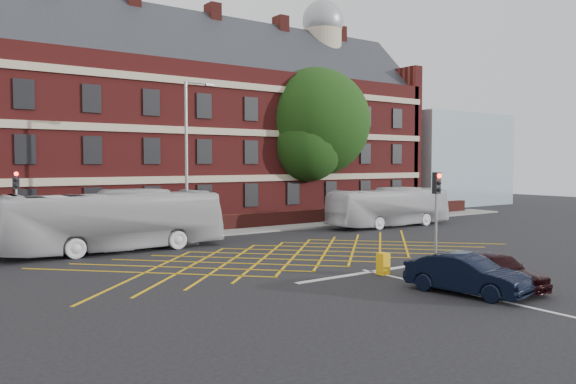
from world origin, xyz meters
TOP-DOWN VIEW (x-y plane):
  - ground at (0.00, 0.00)m, footprint 120.00×120.00m
  - victorian_building at (0.25, 22.00)m, footprint 51.00×12.17m
  - boundary_wall at (0.00, 13.00)m, footprint 56.00×0.50m
  - far_pavement at (0.00, 12.00)m, footprint 60.00×3.00m
  - glass_block at (34.00, 21.00)m, footprint 14.00×10.00m
  - box_junction_hatching at (0.00, 2.00)m, footprint 8.22×8.22m
  - stop_line at (0.00, -3.50)m, footprint 8.00×0.30m
  - centre_line at (0.00, -10.00)m, footprint 0.15×14.00m
  - bus_left at (-7.15, 8.50)m, footprint 11.73×2.96m
  - bus_right at (13.15, 8.25)m, footprint 10.32×2.80m
  - car_navy at (-0.09, -8.41)m, footprint 2.25×4.53m
  - car_maroon at (1.55, -8.50)m, footprint 2.38×4.34m
  - deciduous_tree at (12.84, 16.59)m, footprint 9.18×9.18m
  - traffic_light_near at (2.82, -4.62)m, footprint 0.70×0.70m
  - traffic_light_far at (-11.42, 10.87)m, footprint 0.70×0.70m
  - street_lamp at (-2.78, 8.71)m, footprint 2.25×1.00m
  - utility_cabinet at (0.00, -4.18)m, footprint 0.41×0.43m

SIDE VIEW (x-z plane):
  - ground at x=0.00m, z-range 0.00..0.00m
  - box_junction_hatching at x=0.00m, z-range 0.00..0.02m
  - stop_line at x=0.00m, z-range 0.00..0.02m
  - centre_line at x=0.00m, z-range 0.00..0.02m
  - far_pavement at x=0.00m, z-range 0.00..0.12m
  - utility_cabinet at x=0.00m, z-range 0.00..0.91m
  - boundary_wall at x=0.00m, z-range 0.00..1.10m
  - car_maroon at x=1.55m, z-range 0.00..1.40m
  - car_navy at x=-0.09m, z-range 0.00..1.43m
  - bus_right at x=13.15m, z-range 0.00..2.85m
  - bus_left at x=-7.15m, z-range 0.00..3.25m
  - traffic_light_near at x=2.82m, z-range -0.37..3.90m
  - traffic_light_far at x=-11.42m, z-range -0.37..3.90m
  - street_lamp at x=-2.78m, z-range -1.42..7.93m
  - glass_block at x=34.00m, z-range 0.00..10.00m
  - deciduous_tree at x=12.84m, z-range 1.14..13.86m
  - victorian_building at x=0.25m, z-range -2.36..18.04m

